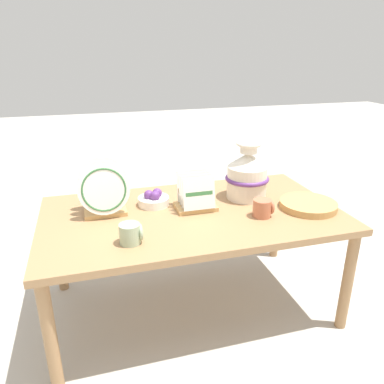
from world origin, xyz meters
name	(u,v)px	position (x,y,z in m)	size (l,w,h in m)	color
ground_plane	(192,305)	(0.00, 0.00, 0.00)	(14.00, 14.00, 0.00)	#B2ADA3
display_table	(192,222)	(0.00, 0.00, 0.53)	(1.53, 0.86, 0.59)	#9E754C
ceramic_vase	(247,174)	(0.35, 0.11, 0.73)	(0.24, 0.24, 0.32)	silver
dish_rack_round_plates	(104,193)	(-0.43, 0.10, 0.70)	(0.25, 0.18, 0.28)	tan
dish_rack_square_plates	(195,197)	(0.03, 0.04, 0.65)	(0.21, 0.16, 0.19)	tan
wicker_charger_stack	(308,205)	(0.61, -0.12, 0.61)	(0.30, 0.30, 0.04)	tan
mug_sage_glaze	(131,234)	(-0.34, -0.25, 0.64)	(0.10, 0.09, 0.09)	#9EB28E
mug_terracotta_glaze	(263,208)	(0.33, -0.15, 0.64)	(0.10, 0.09, 0.09)	#B76647
fruit_bowl	(154,199)	(-0.17, 0.14, 0.62)	(0.17, 0.17, 0.09)	white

